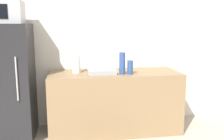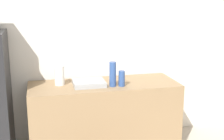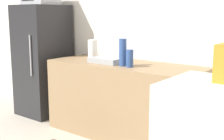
{
  "view_description": "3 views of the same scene",
  "coord_description": "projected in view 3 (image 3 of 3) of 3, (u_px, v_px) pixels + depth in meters",
  "views": [
    {
      "loc": [
        -0.43,
        -0.72,
        1.52
      ],
      "look_at": [
        0.06,
        2.22,
        0.98
      ],
      "focal_mm": 40.0,
      "sensor_mm": 36.0,
      "label": 1
    },
    {
      "loc": [
        -0.6,
        -0.95,
        1.91
      ],
      "look_at": [
        0.07,
        1.85,
        1.23
      ],
      "focal_mm": 50.0,
      "sensor_mm": 36.0,
      "label": 2
    },
    {
      "loc": [
        2.2,
        -0.17,
        1.43
      ],
      "look_at": [
        0.42,
        2.15,
        0.89
      ],
      "focal_mm": 50.0,
      "sensor_mm": 36.0,
      "label": 3
    }
  ],
  "objects": [
    {
      "name": "bottle_tall",
      "position": [
        123.0,
        52.0,
        3.37
      ],
      "size": [
        0.08,
        0.08,
        0.3
      ],
      "primitive_type": "cylinder",
      "color": "#2D4C8C",
      "rests_on": "counter"
    },
    {
      "name": "wall_back",
      "position": [
        132.0,
        24.0,
        3.88
      ],
      "size": [
        8.0,
        0.06,
        2.6
      ],
      "primitive_type": "cube",
      "color": "white",
      "rests_on": "ground_plane"
    },
    {
      "name": "refrigerator",
      "position": [
        43.0,
        60.0,
        4.42
      ],
      "size": [
        0.59,
        0.66,
        1.54
      ],
      "color": "#232326",
      "rests_on": "ground_plane"
    },
    {
      "name": "paper_towel_roll",
      "position": [
        93.0,
        49.0,
        3.9
      ],
      "size": [
        0.12,
        0.12,
        0.24
      ],
      "primitive_type": "cylinder",
      "color": "white",
      "rests_on": "counter"
    },
    {
      "name": "bottle_short",
      "position": [
        130.0,
        58.0,
        3.3
      ],
      "size": [
        0.08,
        0.08,
        0.19
      ],
      "primitive_type": "cylinder",
      "color": "#2D4C8C",
      "rests_on": "counter"
    },
    {
      "name": "counter",
      "position": [
        124.0,
        100.0,
        3.63
      ],
      "size": [
        1.84,
        0.69,
        0.86
      ],
      "primitive_type": "cube",
      "color": "#937551",
      "rests_on": "ground_plane"
    },
    {
      "name": "sink_basin",
      "position": [
        109.0,
        60.0,
        3.63
      ],
      "size": [
        0.38,
        0.33,
        0.06
      ],
      "primitive_type": "cube",
      "color": "#9EA3A8",
      "rests_on": "counter"
    }
  ]
}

